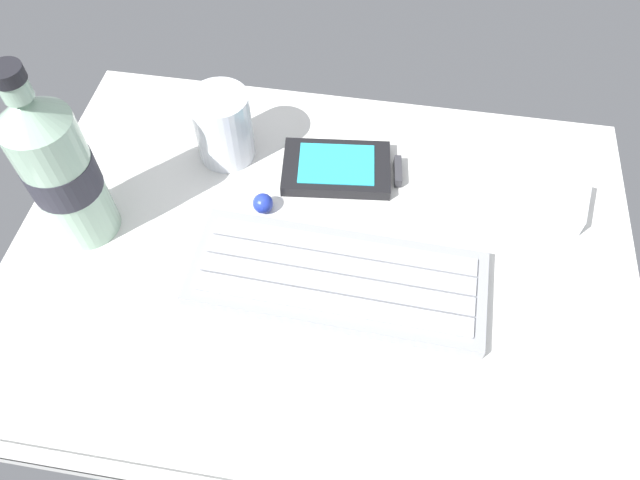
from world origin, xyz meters
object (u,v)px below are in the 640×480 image
at_px(keyboard, 337,278).
at_px(handheld_device, 342,169).
at_px(water_bottle, 60,168).
at_px(charger_block, 552,201).
at_px(trackball_mouse, 263,203).
at_px(juice_cup, 224,129).

height_order(keyboard, handheld_device, keyboard).
xyz_separation_m(water_bottle, charger_block, (0.48, 0.10, -0.08)).
bearing_deg(charger_block, handheld_device, 176.74).
xyz_separation_m(handheld_device, trackball_mouse, (-0.08, -0.07, 0.00)).
distance_m(keyboard, trackball_mouse, 0.12).
height_order(juice_cup, water_bottle, water_bottle).
height_order(juice_cup, charger_block, juice_cup).
relative_size(water_bottle, trackball_mouse, 9.45).
bearing_deg(keyboard, handheld_device, 96.02).
bearing_deg(charger_block, trackball_mouse, -170.28).
height_order(juice_cup, trackball_mouse, juice_cup).
distance_m(juice_cup, water_bottle, 0.18).
relative_size(keyboard, trackball_mouse, 13.35).
bearing_deg(juice_cup, trackball_mouse, -51.86).
distance_m(charger_block, trackball_mouse, 0.31).
xyz_separation_m(handheld_device, juice_cup, (-0.13, 0.01, 0.03)).
xyz_separation_m(charger_block, trackball_mouse, (-0.30, -0.05, -0.00)).
bearing_deg(trackball_mouse, water_bottle, -164.74).
bearing_deg(handheld_device, trackball_mouse, -139.60).
relative_size(keyboard, charger_block, 4.19).
bearing_deg(water_bottle, handheld_device, 24.07).
relative_size(charger_block, trackball_mouse, 3.18).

